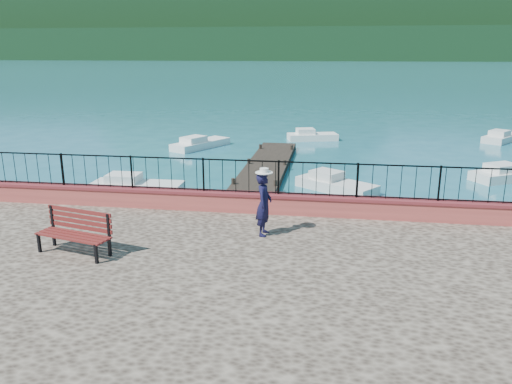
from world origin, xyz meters
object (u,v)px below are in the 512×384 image
(boat_0, at_px, (137,183))
(boat_1, at_px, (336,181))
(boat_5, at_px, (502,135))
(park_bench, at_px, (75,241))
(boat_2, at_px, (511,171))
(boat_4, at_px, (313,134))
(boat_3, at_px, (201,141))
(person, at_px, (264,204))

(boat_0, height_order, boat_1, same)
(boat_1, bearing_deg, boat_5, 88.14)
(boat_0, xyz_separation_m, boat_1, (8.26, 1.53, 0.00))
(park_bench, height_order, boat_1, park_bench)
(boat_1, xyz_separation_m, boat_2, (7.98, 3.21, 0.00))
(boat_4, relative_size, boat_5, 0.90)
(park_bench, height_order, boat_2, park_bench)
(boat_0, bearing_deg, boat_1, 9.93)
(boat_1, bearing_deg, park_bench, -83.31)
(boat_5, bearing_deg, boat_3, 142.94)
(person, bearing_deg, boat_3, 23.57)
(boat_5, bearing_deg, boat_1, 179.47)
(boat_1, xyz_separation_m, boat_5, (10.78, 13.79, 0.00))
(park_bench, distance_m, boat_1, 12.34)
(boat_3, relative_size, boat_5, 1.13)
(boat_3, bearing_deg, boat_2, -79.55)
(person, xyz_separation_m, boat_1, (1.90, 8.81, -1.61))
(park_bench, xyz_separation_m, person, (4.15, 1.89, 0.51))
(boat_3, height_order, boat_4, same)
(park_bench, xyz_separation_m, boat_1, (6.05, 10.70, -1.10))
(park_bench, xyz_separation_m, boat_4, (4.50, 23.04, -1.10))
(boat_5, bearing_deg, person, -171.80)
(boat_3, distance_m, boat_5, 19.68)
(boat_2, bearing_deg, boat_5, 45.13)
(boat_1, height_order, boat_4, same)
(boat_3, distance_m, boat_4, 7.65)
(park_bench, relative_size, boat_1, 0.55)
(park_bench, bearing_deg, boat_1, 74.71)
(boat_0, distance_m, boat_5, 24.44)
(person, relative_size, boat_4, 0.50)
(park_bench, bearing_deg, boat_5, 69.68)
(park_bench, bearing_deg, boat_3, 110.52)
(park_bench, height_order, boat_5, park_bench)
(person, height_order, boat_2, person)
(person, xyz_separation_m, boat_5, (12.67, 22.60, -1.61))
(boat_0, bearing_deg, boat_4, 63.59)
(boat_3, bearing_deg, park_bench, -144.92)
(boat_0, bearing_deg, boat_5, 38.24)
(person, bearing_deg, boat_4, 2.70)
(person, height_order, boat_1, person)
(person, bearing_deg, boat_2, -35.76)
(boat_3, xyz_separation_m, boat_4, (6.64, 3.80, 0.00))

